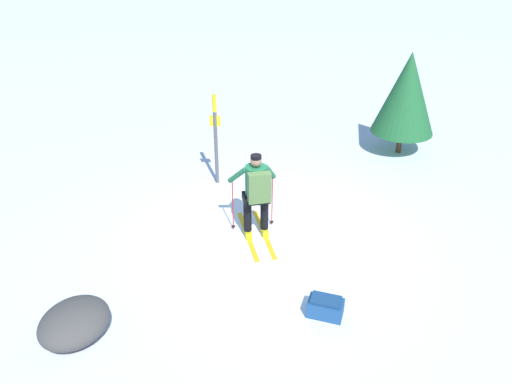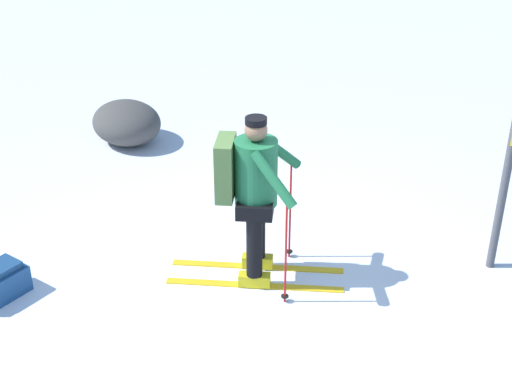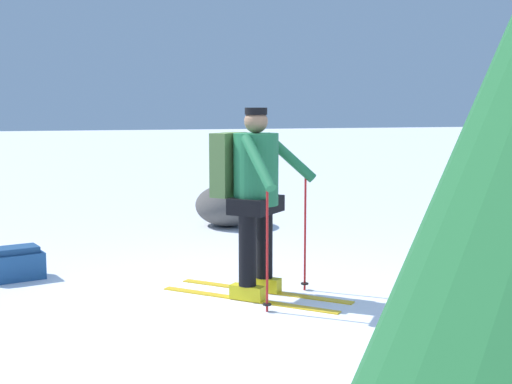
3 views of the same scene
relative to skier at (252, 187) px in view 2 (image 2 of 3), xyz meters
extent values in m
plane|color=white|center=(0.22, -0.19, -0.97)|extent=(80.00, 80.00, 0.00)
cube|color=gold|center=(-0.09, 0.13, -0.96)|extent=(1.20, 1.31, 0.01)
cube|color=yellow|center=(-0.09, 0.13, -0.90)|extent=(0.28, 0.30, 0.12)
cylinder|color=black|center=(-0.09, 0.13, -0.50)|extent=(0.15, 0.15, 0.68)
cube|color=gold|center=(0.14, -0.08, -0.96)|extent=(1.20, 1.31, 0.01)
cube|color=yellow|center=(0.14, -0.08, -0.90)|extent=(0.28, 0.30, 0.12)
cylinder|color=black|center=(0.14, -0.08, -0.50)|extent=(0.15, 0.15, 0.68)
cube|color=black|center=(0.02, 0.03, -0.16)|extent=(0.57, 0.56, 0.14)
cylinder|color=#1E663D|center=(0.02, 0.03, 0.15)|extent=(0.39, 0.39, 0.62)
sphere|color=#8C664C|center=(0.02, 0.03, 0.56)|extent=(0.20, 0.20, 0.20)
cylinder|color=black|center=(0.02, 0.03, 0.65)|extent=(0.19, 0.19, 0.06)
cube|color=#4C6B38|center=(-0.16, -0.18, 0.18)|extent=(0.40, 0.38, 0.56)
cylinder|color=red|center=(-0.05, 0.50, -0.43)|extent=(0.02, 0.02, 1.08)
cylinder|color=black|center=(-0.05, 0.50, -0.91)|extent=(0.07, 0.07, 0.01)
cylinder|color=#1E663D|center=(-0.08, 0.36, 0.24)|extent=(0.17, 0.49, 0.45)
cylinder|color=red|center=(0.51, -0.01, -0.43)|extent=(0.02, 0.02, 1.08)
cylinder|color=black|center=(0.51, -0.01, -0.91)|extent=(0.07, 0.07, 0.01)
cylinder|color=#1E663D|center=(0.36, -0.05, 0.24)|extent=(0.49, 0.21, 0.45)
cylinder|color=#4C4C51|center=(1.27, 1.98, 0.05)|extent=(0.08, 0.08, 2.04)
ellipsoid|color=#474442|center=(-3.59, 0.57, -0.68)|extent=(1.03, 0.88, 0.57)
camera|label=1|loc=(-6.38, -4.52, 4.25)|focal=35.00mm
camera|label=2|loc=(4.58, -3.41, 2.97)|focal=50.00mm
camera|label=3|loc=(5.93, -1.53, 0.72)|focal=50.00mm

